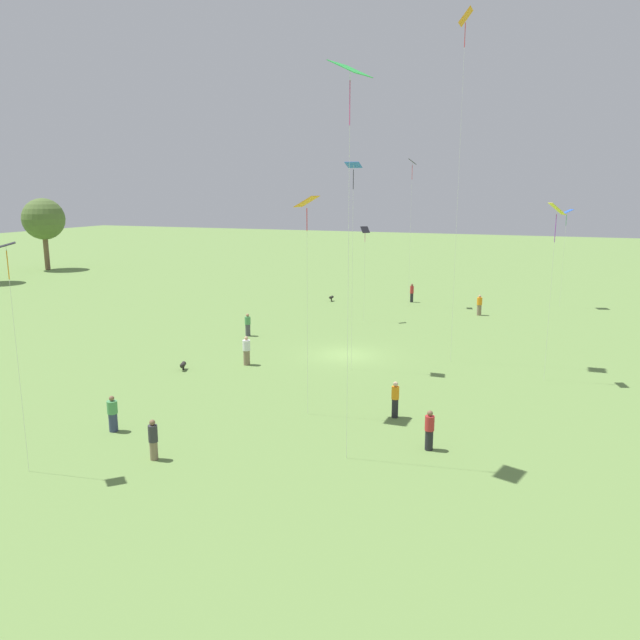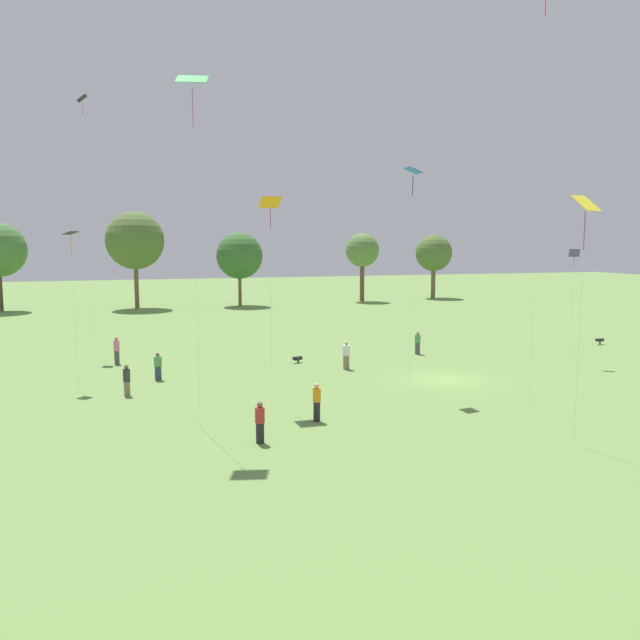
% 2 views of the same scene
% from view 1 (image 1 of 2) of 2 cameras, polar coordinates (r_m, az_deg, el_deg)
% --- Properties ---
extents(ground_plane, '(240.00, 240.00, 0.00)m').
position_cam_1_polar(ground_plane, '(41.48, 2.40, -3.21)').
color(ground_plane, '#6B8E47').
extents(tree_4, '(5.57, 5.57, 9.68)m').
position_cam_1_polar(tree_4, '(93.14, -23.96, 8.41)').
color(tree_4, brown).
rests_on(tree_4, ground_plane).
extents(person_0, '(0.52, 0.52, 1.81)m').
position_cam_1_polar(person_0, '(56.07, 14.37, 1.32)').
color(person_0, '#847056').
rests_on(person_0, ground_plane).
extents(person_1, '(0.49, 0.49, 1.71)m').
position_cam_1_polar(person_1, '(26.50, -15.00, -10.53)').
color(person_1, '#847056').
rests_on(person_1, ground_plane).
extents(person_2, '(0.48, 0.48, 1.70)m').
position_cam_1_polar(person_2, '(46.93, -6.62, -0.46)').
color(person_2, '#4C4C51').
rests_on(person_2, ground_plane).
extents(person_4, '(0.55, 0.55, 1.83)m').
position_cam_1_polar(person_4, '(39.18, -6.73, -2.83)').
color(person_4, '#847056').
rests_on(person_4, ground_plane).
extents(person_5, '(0.47, 0.47, 1.82)m').
position_cam_1_polar(person_5, '(61.36, 8.39, 2.47)').
color(person_5, '#232328').
rests_on(person_5, ground_plane).
extents(person_6, '(0.50, 0.50, 1.79)m').
position_cam_1_polar(person_6, '(30.31, 6.89, -7.23)').
color(person_6, '#232328').
rests_on(person_6, ground_plane).
extents(person_7, '(0.54, 0.54, 1.68)m').
position_cam_1_polar(person_7, '(29.97, -18.43, -8.16)').
color(person_7, '#333D5B').
rests_on(person_7, ground_plane).
extents(person_8, '(0.42, 0.42, 1.74)m').
position_cam_1_polar(person_8, '(26.91, 9.97, -9.91)').
color(person_8, '#232328').
rests_on(person_8, ground_plane).
extents(kite_0, '(1.03, 0.92, 10.49)m').
position_cam_1_polar(kite_0, '(28.90, -1.21, 10.18)').
color(kite_0, orange).
rests_on(kite_0, ground_plane).
extents(kite_1, '(1.23, 1.18, 9.03)m').
position_cam_1_polar(kite_1, '(61.57, 21.63, 8.96)').
color(kite_1, blue).
rests_on(kite_1, ground_plane).
extents(kite_2, '(1.03, 0.91, 13.51)m').
position_cam_1_polar(kite_2, '(58.54, 8.43, 13.51)').
color(kite_2, black).
rests_on(kite_2, ground_plane).
extents(kite_3, '(1.07, 0.68, 20.90)m').
position_cam_1_polar(kite_3, '(40.31, 13.11, 24.03)').
color(kite_3, orange).
rests_on(kite_3, ground_plane).
extents(kite_5, '(0.94, 0.94, 8.89)m').
position_cam_1_polar(kite_5, '(25.35, -26.69, 5.04)').
color(kite_5, black).
rests_on(kite_5, ground_plane).
extents(kite_6, '(1.54, 1.46, 15.29)m').
position_cam_1_polar(kite_6, '(24.10, 2.76, 20.97)').
color(kite_6, green).
rests_on(kite_6, ground_plane).
extents(kite_7, '(1.16, 1.01, 10.06)m').
position_cam_1_polar(kite_7, '(36.79, 20.81, 8.97)').
color(kite_7, yellow).
rests_on(kite_7, ground_plane).
extents(kite_8, '(0.81, 0.81, 7.84)m').
position_cam_1_polar(kite_8, '(51.19, 4.14, 7.83)').
color(kite_8, black).
rests_on(kite_8, ground_plane).
extents(kite_9, '(0.82, 0.87, 12.30)m').
position_cam_1_polar(kite_9, '(36.66, 3.07, 13.09)').
color(kite_9, blue).
rests_on(kite_9, ground_plane).
extents(dog_0, '(0.81, 0.26, 0.54)m').
position_cam_1_polar(dog_0, '(61.28, 1.03, 2.07)').
color(dog_0, black).
rests_on(dog_0, ground_plane).
extents(dog_1, '(0.78, 0.51, 0.49)m').
position_cam_1_polar(dog_1, '(38.82, -12.44, -4.04)').
color(dog_1, black).
rests_on(dog_1, ground_plane).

